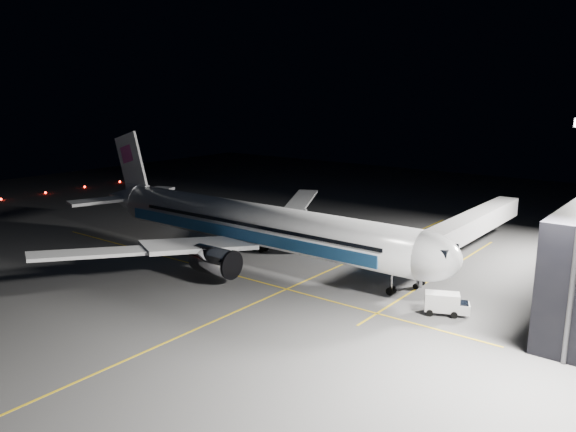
{
  "coord_description": "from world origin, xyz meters",
  "views": [
    {
      "loc": [
        48.41,
        -55.14,
        22.69
      ],
      "look_at": [
        2.39,
        4.08,
        6.0
      ],
      "focal_mm": 35.0,
      "sensor_mm": 36.0,
      "label": 1
    }
  ],
  "objects_px": {
    "safety_cone_c": "(334,249)",
    "service_truck": "(446,303)",
    "jet_bridge": "(465,228)",
    "airliner": "(249,224)",
    "baggage_tug": "(266,229)",
    "safety_cone_a": "(336,249)",
    "safety_cone_b": "(322,255)"
  },
  "relations": [
    {
      "from": "airliner",
      "to": "baggage_tug",
      "type": "xyz_separation_m",
      "value": [
        -7.72,
        12.61,
        -4.38
      ]
    },
    {
      "from": "safety_cone_a",
      "to": "safety_cone_b",
      "type": "relative_size",
      "value": 1.08
    },
    {
      "from": "jet_bridge",
      "to": "safety_cone_c",
      "type": "distance_m",
      "value": 18.46
    },
    {
      "from": "airliner",
      "to": "jet_bridge",
      "type": "height_order",
      "value": "airliner"
    },
    {
      "from": "service_truck",
      "to": "safety_cone_c",
      "type": "relative_size",
      "value": 8.65
    },
    {
      "from": "jet_bridge",
      "to": "safety_cone_b",
      "type": "xyz_separation_m",
      "value": [
        -16.0,
        -10.77,
        -4.27
      ]
    },
    {
      "from": "safety_cone_b",
      "to": "jet_bridge",
      "type": "bearing_deg",
      "value": 33.94
    },
    {
      "from": "baggage_tug",
      "to": "safety_cone_a",
      "type": "bearing_deg",
      "value": 1.41
    },
    {
      "from": "jet_bridge",
      "to": "baggage_tug",
      "type": "height_order",
      "value": "jet_bridge"
    },
    {
      "from": "jet_bridge",
      "to": "safety_cone_c",
      "type": "bearing_deg",
      "value": -156.27
    },
    {
      "from": "safety_cone_c",
      "to": "service_truck",
      "type": "bearing_deg",
      "value": -29.68
    },
    {
      "from": "safety_cone_b",
      "to": "safety_cone_c",
      "type": "height_order",
      "value": "safety_cone_b"
    },
    {
      "from": "safety_cone_b",
      "to": "safety_cone_c",
      "type": "bearing_deg",
      "value": 96.99
    },
    {
      "from": "safety_cone_a",
      "to": "safety_cone_b",
      "type": "xyz_separation_m",
      "value": [
        0.0,
        -3.56,
        -0.03
      ]
    },
    {
      "from": "service_truck",
      "to": "safety_cone_c",
      "type": "bearing_deg",
      "value": 125.43
    },
    {
      "from": "service_truck",
      "to": "safety_cone_a",
      "type": "xyz_separation_m",
      "value": [
        -21.77,
        12.66,
        -0.89
      ]
    },
    {
      "from": "jet_bridge",
      "to": "airliner",
      "type": "bearing_deg",
      "value": -141.96
    },
    {
      "from": "airliner",
      "to": "baggage_tug",
      "type": "height_order",
      "value": "airliner"
    },
    {
      "from": "safety_cone_a",
      "to": "baggage_tug",
      "type": "bearing_deg",
      "value": 173.2
    },
    {
      "from": "baggage_tug",
      "to": "safety_cone_a",
      "type": "relative_size",
      "value": 3.83
    },
    {
      "from": "airliner",
      "to": "safety_cone_b",
      "type": "distance_m",
      "value": 11.26
    },
    {
      "from": "airliner",
      "to": "jet_bridge",
      "type": "distance_m",
      "value": 29.31
    },
    {
      "from": "service_truck",
      "to": "safety_cone_a",
      "type": "distance_m",
      "value": 25.2
    },
    {
      "from": "safety_cone_a",
      "to": "safety_cone_c",
      "type": "relative_size",
      "value": 1.21
    },
    {
      "from": "airliner",
      "to": "service_truck",
      "type": "xyz_separation_m",
      "value": [
        28.85,
        -1.82,
        -3.93
      ]
    },
    {
      "from": "service_truck",
      "to": "safety_cone_b",
      "type": "bearing_deg",
      "value": 132.41
    },
    {
      "from": "jet_bridge",
      "to": "safety_cone_b",
      "type": "distance_m",
      "value": 19.75
    },
    {
      "from": "jet_bridge",
      "to": "service_truck",
      "type": "height_order",
      "value": "jet_bridge"
    },
    {
      "from": "service_truck",
      "to": "safety_cone_a",
      "type": "relative_size",
      "value": 7.13
    },
    {
      "from": "service_truck",
      "to": "safety_cone_a",
      "type": "height_order",
      "value": "service_truck"
    },
    {
      "from": "airliner",
      "to": "safety_cone_b",
      "type": "xyz_separation_m",
      "value": [
        7.08,
        7.29,
        -4.85
      ]
    },
    {
      "from": "airliner",
      "to": "service_truck",
      "type": "height_order",
      "value": "airliner"
    }
  ]
}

